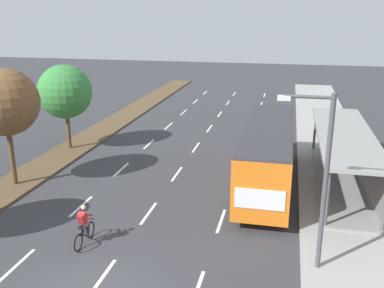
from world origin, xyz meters
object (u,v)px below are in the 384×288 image
Objects in this scene: bus_shelter at (348,153)px; median_tree_second at (5,102)px; streetlight at (321,172)px; cyclist at (84,227)px; median_tree_third at (65,92)px; bus at (268,150)px.

median_tree_second is (-17.78, -4.19, 2.81)m from bus_shelter.
cyclist is at bearing -178.90° from streetlight.
bus_shelter is at bearing 39.07° from cyclist.
bus_shelter is 9.39m from streetlight.
median_tree_second reaches higher than median_tree_third.
cyclist is 9.08m from median_tree_second.
median_tree_second reaches higher than cyclist.
bus is (-4.28, -1.09, 0.20)m from bus_shelter.
bus is at bearing 49.12° from cyclist.
bus_shelter is 18.32m from median_tree_third.
median_tree_second is at bearing -87.92° from median_tree_third.
bus is 1.96× the size of median_tree_third.
bus is at bearing -165.66° from bus_shelter.
bus_shelter is 6.71× the size of cyclist.
median_tree_second reaches higher than bus.
streetlight is (-2.11, -8.92, 2.02)m from bus_shelter.
median_tree_third is 0.89× the size of streetlight.
cyclist is 13.79m from median_tree_third.
cyclist is 9.61m from streetlight.
bus_shelter is 1.92× the size of median_tree_second.
bus_shelter reaches higher than cyclist.
streetlight is (2.17, -7.83, 1.82)m from bus.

